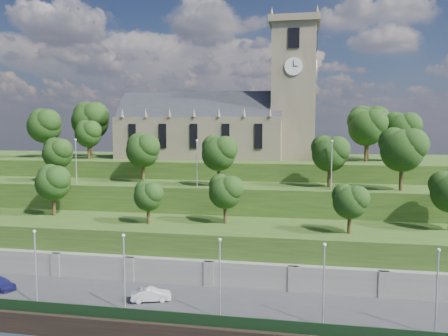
# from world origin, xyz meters

# --- Properties ---
(promenade) EXTENTS (160.00, 12.00, 2.00)m
(promenade) POSITION_xyz_m (0.00, 6.00, 1.00)
(promenade) COLOR #2D2D30
(promenade) RESTS_ON ground
(quay_wall) EXTENTS (160.00, 0.50, 2.20)m
(quay_wall) POSITION_xyz_m (0.00, -0.05, 1.10)
(quay_wall) COLOR black
(quay_wall) RESTS_ON ground
(fence) EXTENTS (160.00, 0.10, 1.20)m
(fence) POSITION_xyz_m (0.00, 0.60, 2.60)
(fence) COLOR black
(fence) RESTS_ON promenade
(retaining_wall) EXTENTS (160.00, 2.10, 5.00)m
(retaining_wall) POSITION_xyz_m (0.00, 11.97, 2.50)
(retaining_wall) COLOR slate
(retaining_wall) RESTS_ON ground
(embankment_lower) EXTENTS (160.00, 12.00, 8.00)m
(embankment_lower) POSITION_xyz_m (0.00, 18.00, 4.00)
(embankment_lower) COLOR #2A4517
(embankment_lower) RESTS_ON ground
(embankment_upper) EXTENTS (160.00, 10.00, 12.00)m
(embankment_upper) POSITION_xyz_m (0.00, 29.00, 6.00)
(embankment_upper) COLOR #2A4517
(embankment_upper) RESTS_ON ground
(hilltop) EXTENTS (160.00, 32.00, 15.00)m
(hilltop) POSITION_xyz_m (0.00, 50.00, 7.50)
(hilltop) COLOR #2A4517
(hilltop) RESTS_ON ground
(church) EXTENTS (38.60, 12.35, 27.60)m
(church) POSITION_xyz_m (0.79, 45.98, 22.52)
(church) COLOR #6C5F4B
(church) RESTS_ON hilltop
(trees_lower) EXTENTS (70.11, 8.64, 7.61)m
(trees_lower) POSITION_xyz_m (2.17, 18.48, 12.68)
(trees_lower) COLOR #322713
(trees_lower) RESTS_ON embankment_lower
(trees_upper) EXTENTS (60.27, 8.76, 9.06)m
(trees_upper) POSITION_xyz_m (6.90, 28.13, 17.57)
(trees_upper) COLOR #322713
(trees_upper) RESTS_ON embankment_upper
(trees_hilltop) EXTENTS (75.67, 16.01, 11.65)m
(trees_hilltop) POSITION_xyz_m (-2.34, 45.36, 21.89)
(trees_hilltop) COLOR #322713
(trees_hilltop) RESTS_ON hilltop
(lamp_posts_promenade) EXTENTS (60.36, 0.36, 8.18)m
(lamp_posts_promenade) POSITION_xyz_m (-2.00, 2.50, 6.70)
(lamp_posts_promenade) COLOR #B2B2B7
(lamp_posts_promenade) RESTS_ON promenade
(lamp_posts_upper) EXTENTS (40.36, 0.36, 7.23)m
(lamp_posts_upper) POSITION_xyz_m (0.00, 26.00, 16.21)
(lamp_posts_upper) COLOR #B2B2B7
(lamp_posts_upper) RESTS_ON embankment_upper
(car_middle) EXTENTS (4.60, 2.78, 1.43)m
(car_middle) POSITION_xyz_m (-0.27, 5.61, 2.71)
(car_middle) COLOR #ACAEB1
(car_middle) RESTS_ON promenade
(car_right) EXTENTS (4.79, 3.40, 1.29)m
(car_right) POSITION_xyz_m (-19.01, 5.95, 2.64)
(car_right) COLOR #15174C
(car_right) RESTS_ON promenade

